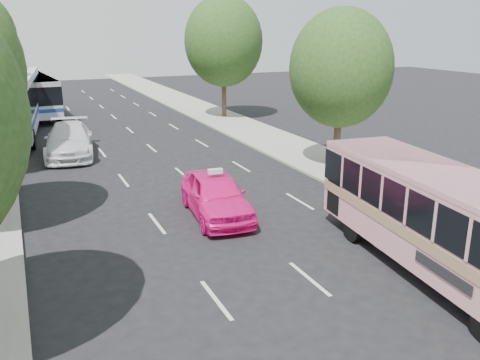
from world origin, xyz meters
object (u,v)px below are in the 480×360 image
pink_taxi (216,195)px  tour_coach_rear (35,92)px  pink_bus (441,213)px  white_pickup (69,140)px  tour_coach_front (12,99)px

pink_taxi → tour_coach_rear: (-4.98, 27.01, 1.09)m
pink_bus → white_pickup: pink_bus is taller
tour_coach_front → white_pickup: bearing=-64.2°
pink_taxi → tour_coach_front: tour_coach_front is taller
pink_taxi → tour_coach_rear: size_ratio=0.46×
pink_taxi → tour_coach_rear: bearing=106.4°
pink_bus → tour_coach_front: (-10.80, 26.56, 0.48)m
pink_taxi → white_pickup: white_pickup is taller
white_pickup → tour_coach_front: 7.90m
white_pickup → tour_coach_rear: (-0.95, 14.83, 1.04)m
pink_taxi → tour_coach_front: (-6.69, 19.47, 1.56)m
white_pickup → tour_coach_front: (-2.67, 7.28, 1.51)m
pink_bus → tour_coach_front: 28.68m
tour_coach_front → pink_taxi: bearing=-65.3°
pink_taxi → white_pickup: (-4.03, 12.18, 0.04)m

